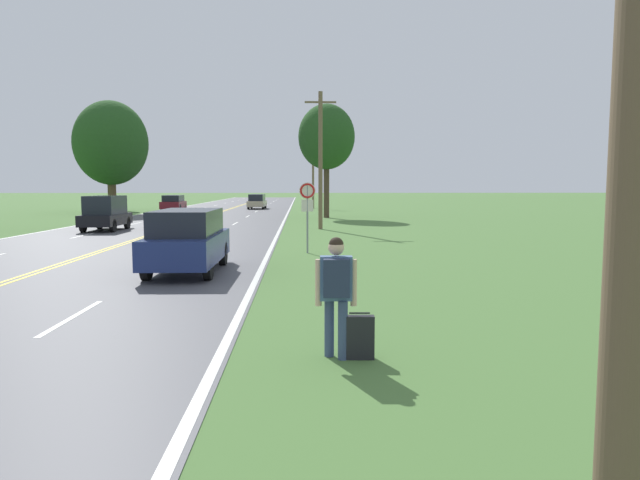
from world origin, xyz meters
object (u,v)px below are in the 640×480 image
(tree_left_verge, at_px, (327,137))
(car_maroon_suv_mid_near, at_px, (173,203))
(car_champagne_van_mid_far, at_px, (257,201))
(tree_right_cluster, at_px, (109,158))
(hitchhiker_person, at_px, (336,285))
(suitcase, at_px, (359,337))
(car_dark_blue_suv_nearest, at_px, (188,239))
(tree_mid_treeline, at_px, (111,143))
(traffic_sign, at_px, (307,200))
(car_black_van_approaching, at_px, (106,213))

(tree_left_verge, relative_size, car_maroon_suv_mid_near, 2.16)
(tree_left_verge, relative_size, car_champagne_van_mid_far, 2.09)
(tree_right_cluster, distance_m, car_maroon_suv_mid_near, 9.51)
(car_maroon_suv_mid_near, height_order, car_champagne_van_mid_far, car_maroon_suv_mid_near)
(hitchhiker_person, bearing_deg, car_champagne_van_mid_far, 7.44)
(car_maroon_suv_mid_near, relative_size, car_champagne_van_mid_far, 0.97)
(suitcase, xyz_separation_m, tree_left_verge, (1.18, 36.77, 5.95))
(car_dark_blue_suv_nearest, bearing_deg, car_maroon_suv_mid_near, -166.96)
(tree_left_verge, distance_m, car_maroon_suv_mid_near, 18.41)
(tree_left_verge, distance_m, car_champagne_van_mid_far, 19.38)
(tree_left_verge, distance_m, tree_mid_treeline, 20.59)
(tree_right_cluster, bearing_deg, tree_mid_treeline, -70.01)
(traffic_sign, distance_m, tree_mid_treeline, 36.06)
(traffic_sign, bearing_deg, suitcase, -87.39)
(tree_right_cluster, xyz_separation_m, car_dark_blue_suv_nearest, (16.28, -42.71, -4.38))
(suitcase, bearing_deg, car_dark_blue_suv_nearest, 27.82)
(hitchhiker_person, height_order, traffic_sign, traffic_sign)
(car_black_van_approaching, height_order, car_maroon_suv_mid_near, car_black_van_approaching)
(traffic_sign, height_order, car_champagne_van_mid_far, traffic_sign)
(tree_left_verge, distance_m, tree_right_cluster, 25.97)
(suitcase, distance_m, tree_left_verge, 37.27)
(traffic_sign, distance_m, tree_left_verge, 24.12)
(suitcase, bearing_deg, tree_mid_treeline, 23.88)
(tree_mid_treeline, height_order, tree_right_cluster, tree_mid_treeline)
(traffic_sign, bearing_deg, tree_left_verge, 85.71)
(car_dark_blue_suv_nearest, relative_size, car_champagne_van_mid_far, 1.10)
(car_maroon_suv_mid_near, bearing_deg, car_black_van_approaching, -177.75)
(car_black_van_approaching, height_order, car_champagne_van_mid_far, car_black_van_approaching)
(car_dark_blue_suv_nearest, distance_m, car_champagne_van_mid_far, 45.63)
(suitcase, distance_m, car_black_van_approaching, 26.90)
(car_champagne_van_mid_far, bearing_deg, tree_mid_treeline, -49.82)
(suitcase, bearing_deg, tree_left_verge, 0.05)
(car_black_van_approaching, bearing_deg, tree_right_cluster, 17.74)
(car_champagne_van_mid_far, bearing_deg, car_black_van_approaching, -9.58)
(car_champagne_van_mid_far, bearing_deg, tree_left_verge, 23.43)
(suitcase, relative_size, tree_left_verge, 0.08)
(hitchhiker_person, height_order, car_black_van_approaching, car_black_van_approaching)
(traffic_sign, xyz_separation_m, tree_right_cluster, (-19.81, 38.10, 3.36))
(suitcase, relative_size, traffic_sign, 0.26)
(tree_right_cluster, distance_m, car_champagne_van_mid_far, 15.75)
(suitcase, height_order, traffic_sign, traffic_sign)
(tree_right_cluster, bearing_deg, car_dark_blue_suv_nearest, -69.14)
(tree_mid_treeline, bearing_deg, suitcase, -68.01)
(traffic_sign, xyz_separation_m, car_maroon_suv_mid_near, (-12.47, 34.00, -1.10))
(traffic_sign, xyz_separation_m, car_black_van_approaching, (-11.17, 11.08, -0.97))
(suitcase, distance_m, car_maroon_suv_mid_near, 48.88)
(car_black_van_approaching, distance_m, car_maroon_suv_mid_near, 22.96)
(tree_mid_treeline, bearing_deg, car_champagne_van_mid_far, 38.11)
(tree_left_verge, bearing_deg, suitcase, -91.83)
(tree_left_verge, height_order, tree_mid_treeline, tree_mid_treeline)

